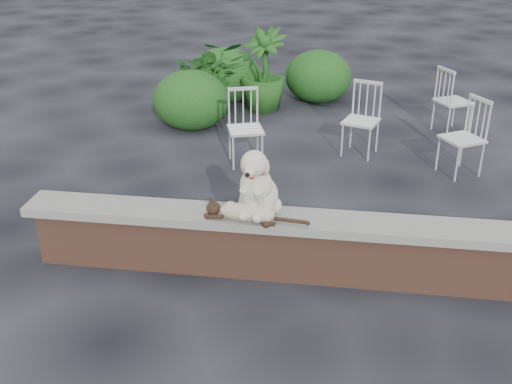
# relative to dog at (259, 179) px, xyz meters

# --- Properties ---
(ground) EXTENTS (60.00, 60.00, 0.00)m
(ground) POSITION_rel_dog_xyz_m (1.00, -0.04, -0.90)
(ground) COLOR black
(ground) RESTS_ON ground
(brick_wall) EXTENTS (6.00, 0.30, 0.50)m
(brick_wall) POSITION_rel_dog_xyz_m (1.00, -0.04, -0.65)
(brick_wall) COLOR brown
(brick_wall) RESTS_ON ground
(capstone) EXTENTS (6.20, 0.40, 0.08)m
(capstone) POSITION_rel_dog_xyz_m (1.00, -0.04, -0.36)
(capstone) COLOR slate
(capstone) RESTS_ON brick_wall
(dog) EXTENTS (0.51, 0.62, 0.64)m
(dog) POSITION_rel_dog_xyz_m (0.00, 0.00, 0.00)
(dog) COLOR beige
(dog) RESTS_ON capstone
(cat) EXTENTS (1.09, 0.43, 0.18)m
(cat) POSITION_rel_dog_xyz_m (-0.08, -0.15, -0.23)
(cat) COLOR tan
(cat) RESTS_ON capstone
(chair_a) EXTENTS (0.70, 0.70, 0.94)m
(chair_a) POSITION_rel_dog_xyz_m (-0.51, 2.43, -0.43)
(chair_a) COLOR white
(chair_a) RESTS_ON ground
(chair_e) EXTENTS (0.76, 0.76, 0.94)m
(chair_e) POSITION_rel_dog_xyz_m (2.21, 4.00, -0.43)
(chair_e) COLOR white
(chair_e) RESTS_ON ground
(chair_b) EXTENTS (0.71, 0.71, 0.94)m
(chair_b) POSITION_rel_dog_xyz_m (0.91, 2.95, -0.43)
(chair_b) COLOR white
(chair_b) RESTS_ON ground
(chair_d) EXTENTS (0.77, 0.77, 0.94)m
(chair_d) POSITION_rel_dog_xyz_m (2.10, 2.48, -0.43)
(chair_d) COLOR white
(chair_d) RESTS_ON ground
(potted_plant_a) EXTENTS (1.25, 1.14, 1.19)m
(potted_plant_a) POSITION_rel_dog_xyz_m (-1.32, 4.27, -0.31)
(potted_plant_a) COLOR #1E4814
(potted_plant_a) RESTS_ON ground
(potted_plant_b) EXTENTS (0.94, 0.94, 1.27)m
(potted_plant_b) POSITION_rel_dog_xyz_m (-0.59, 4.65, -0.27)
(potted_plant_b) COLOR #1E4814
(potted_plant_b) RESTS_ON ground
(shrubbery) EXTENTS (2.86, 2.59, 0.91)m
(shrubbery) POSITION_rel_dog_xyz_m (-0.88, 4.70, -0.50)
(shrubbery) COLOR #1E4814
(shrubbery) RESTS_ON ground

